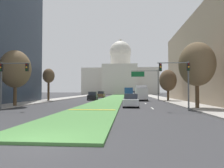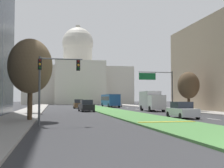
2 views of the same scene
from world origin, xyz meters
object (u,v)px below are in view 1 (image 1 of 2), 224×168
sedan_lead_stopped (131,101)px  traffic_light_near_right (180,75)px  sedan_distant (101,95)px  sedan_midblock (93,96)px  overhead_guide_sign (148,78)px  sedan_far_horizon (136,94)px  street_tree_right_mid (168,80)px  city_bus (129,91)px  sedan_very_far (135,93)px  street_tree_right_near (197,64)px  box_truck_delivery (141,92)px  traffic_light_near_left (9,75)px  street_tree_left_near (15,69)px  capitol_building (120,77)px

sedan_lead_stopped → traffic_light_near_right: bearing=-42.5°
traffic_light_near_right → sedan_distant: bearing=110.0°
traffic_light_near_right → sedan_midblock: size_ratio=1.12×
overhead_guide_sign → sedan_far_horizon: bearing=92.2°
street_tree_right_mid → sedan_far_horizon: street_tree_right_mid is taller
street_tree_right_mid → city_bus: 25.95m
traffic_light_near_right → sedan_far_horizon: (-2.23, 48.85, -3.03)m
sedan_very_far → sedan_far_horizon: bearing=-90.1°
street_tree_right_mid → sedan_midblock: bearing=168.2°
overhead_guide_sign → city_bus: 22.39m
city_bus → street_tree_right_near: bearing=-79.5°
sedan_distant → city_bus: 10.81m
traffic_light_near_right → overhead_guide_sign: overhead_guide_sign is taller
box_truck_delivery → traffic_light_near_right: bearing=-82.9°
traffic_light_near_right → sedan_far_horizon: bearing=92.6°
traffic_light_near_left → city_bus: bearing=73.3°
traffic_light_near_left → sedan_far_horizon: traffic_light_near_left is taller
street_tree_right_near → box_truck_delivery: bearing=105.2°
street_tree_right_mid → sedan_lead_stopped: bearing=-118.8°
street_tree_left_near → sedan_lead_stopped: size_ratio=1.73×
street_tree_right_near → city_bus: 41.66m
street_tree_right_near → sedan_midblock: bearing=128.8°
traffic_light_near_right → sedan_very_far: (-2.19, 66.02, -2.94)m
street_tree_left_near → box_truck_delivery: bearing=44.9°
sedan_distant → street_tree_right_near: bearing=-65.2°
sedan_midblock → overhead_guide_sign: bearing=-1.8°
street_tree_right_near → sedan_midblock: 25.20m
sedan_distant → box_truck_delivery: 18.22m
overhead_guide_sign → box_truck_delivery: (-1.46, -0.22, -2.98)m
street_tree_right_mid → traffic_light_near_right: bearing=-97.7°
sedan_very_far → city_bus: bearing=-97.1°
traffic_light_near_left → sedan_distant: (5.18, 36.79, -2.93)m
street_tree_right_mid → sedan_far_horizon: size_ratio=1.42×
overhead_guide_sign → sedan_far_horizon: overhead_guide_sign is taller
sedan_lead_stopped → street_tree_right_near: bearing=-17.6°
traffic_light_near_left → sedan_midblock: (5.19, 22.50, -2.94)m
traffic_light_near_left → city_bus: size_ratio=0.47×
sedan_lead_stopped → capitol_building: bearing=92.9°
street_tree_left_near → sedan_distant: size_ratio=1.65×
capitol_building → box_truck_delivery: (6.52, -64.50, -7.85)m
traffic_light_near_right → sedan_midblock: traffic_light_near_right is taller
capitol_building → traffic_light_near_right: capitol_building is taller
sedan_very_far → box_truck_delivery: 45.03m
sedan_very_far → box_truck_delivery: box_truck_delivery is taller
sedan_midblock → sedan_distant: size_ratio=1.03×
street_tree_left_near → street_tree_right_near: size_ratio=0.96×
street_tree_right_mid → sedan_very_far: street_tree_right_mid is taller
street_tree_right_mid → sedan_midblock: street_tree_right_mid is taller
traffic_light_near_right → street_tree_left_near: size_ratio=0.70×
capitol_building → sedan_distant: (-3.95, -49.61, -8.67)m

